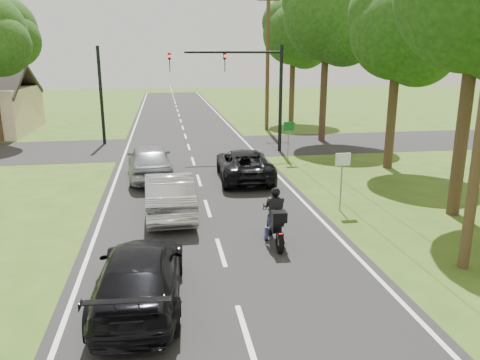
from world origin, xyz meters
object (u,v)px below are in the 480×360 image
silver_suv (150,161)px  sign_green (289,132)px  sign_white (342,168)px  motorcycle_rider (276,222)px  dark_car_behind (140,275)px  traffic_signal (249,79)px  silver_sedan (170,194)px  dark_suv (244,164)px  utility_pole_far (268,60)px

silver_suv → sign_green: (7.05, 2.29, 0.78)m
sign_white → motorcycle_rider: bearing=-138.9°
dark_car_behind → sign_white: size_ratio=2.17×
traffic_signal → silver_suv: bearing=-136.0°
silver_suv → sign_white: 8.95m
silver_suv → traffic_signal: size_ratio=0.74×
silver_sedan → sign_white: size_ratio=2.16×
dark_car_behind → traffic_signal: traffic_signal is taller
motorcycle_rider → dark_suv: size_ratio=0.41×
dark_car_behind → motorcycle_rider: bearing=-140.1°
dark_suv → silver_sedan: silver_sedan is taller
dark_car_behind → utility_pole_far: (8.33, 24.50, 4.40)m
traffic_signal → sign_white: 11.39m
sign_white → sign_green: size_ratio=1.00×
sign_green → traffic_signal: bearing=117.4°
traffic_signal → sign_white: size_ratio=3.00×
silver_sedan → dark_car_behind: (-0.77, -6.02, -0.09)m
dark_suv → sign_white: (2.66, -4.96, 0.90)m
motorcycle_rider → dark_car_behind: bearing=-141.6°
sign_white → sign_green: 8.00m
motorcycle_rider → sign_green: size_ratio=0.96×
sign_white → sign_green: same height
traffic_signal → utility_pole_far: size_ratio=0.64×
dark_suv → silver_suv: size_ratio=1.03×
silver_sedan → sign_white: 6.14m
utility_pole_far → sign_white: 19.39m
sign_green → utility_pole_far: bearing=83.3°
sign_white → dark_car_behind: bearing=-141.2°
dark_car_behind → traffic_signal: size_ratio=0.72×
dark_suv → sign_white: size_ratio=2.31×
silver_suv → utility_pole_far: 16.28m
dark_suv → utility_pole_far: (4.16, 14.06, 4.39)m
utility_pole_far → traffic_signal: bearing=-109.7°
motorcycle_rider → silver_suv: (-3.81, 8.36, 0.13)m
motorcycle_rider → dark_suv: 7.62m
traffic_signal → sign_green: size_ratio=3.00×
silver_sedan → utility_pole_far: utility_pole_far is taller
silver_suv → utility_pole_far: utility_pole_far is taller
silver_suv → dark_suv: bearing=165.7°
traffic_signal → sign_white: bearing=-83.0°
dark_suv → sign_green: (2.86, 3.04, 0.90)m
silver_suv → sign_white: size_ratio=2.24×
motorcycle_rider → silver_sedan: size_ratio=0.44×
dark_suv → sign_green: size_ratio=2.31×
motorcycle_rider → utility_pole_far: 22.57m
motorcycle_rider → utility_pole_far: (4.54, 21.67, 4.39)m
dark_suv → sign_green: sign_green is taller
dark_car_behind → dark_suv: bearing=-108.6°
dark_car_behind → traffic_signal: 17.72m
utility_pole_far → dark_car_behind: bearing=-108.8°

